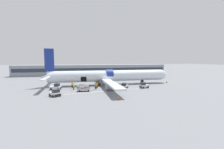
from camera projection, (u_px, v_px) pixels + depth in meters
name	position (u px, v px, depth m)	size (l,w,h in m)	color
ground_plane	(109.00, 86.00, 45.85)	(500.00, 500.00, 0.00)	slate
apron_marking_line	(111.00, 91.00, 39.14)	(23.27, 3.43, 0.01)	silver
terminal_strip	(94.00, 70.00, 84.62)	(81.43, 10.49, 5.47)	gray
airplane	(108.00, 76.00, 48.93)	(41.54, 38.11, 11.43)	silver
baggage_tug_lead	(124.00, 86.00, 42.56)	(2.67, 3.23, 1.58)	silver
baggage_tug_mid	(56.00, 87.00, 40.60)	(3.10, 2.27, 1.70)	silver
baggage_tug_rear	(144.00, 86.00, 43.13)	(2.70, 1.95, 1.67)	silver
baggage_tug_spare	(55.00, 93.00, 33.24)	(2.77, 3.03, 1.58)	silver
baggage_cart_loading	(83.00, 86.00, 43.27)	(4.16, 2.54, 0.94)	silver
baggage_cart_queued	(84.00, 89.00, 38.57)	(4.22, 2.33, 1.09)	#999BA0
ground_crew_loader_a	(96.00, 86.00, 41.13)	(0.47, 0.65, 1.86)	black
ground_crew_loader_b	(95.00, 84.00, 43.73)	(0.55, 0.58, 1.76)	black
ground_crew_driver	(72.00, 85.00, 43.04)	(0.55, 0.59, 1.78)	black
ground_crew_supervisor	(74.00, 86.00, 40.43)	(0.46, 0.63, 1.82)	#2D2D33
ground_crew_helper	(97.00, 85.00, 42.74)	(0.55, 0.55, 1.72)	black
safety_cone_nose	(167.00, 82.00, 53.20)	(0.64, 0.64, 0.75)	black
safety_cone_engine_left	(118.00, 98.00, 30.22)	(0.50, 0.50, 0.72)	black
safety_cone_wingtip	(119.00, 88.00, 40.93)	(0.51, 0.51, 0.78)	black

